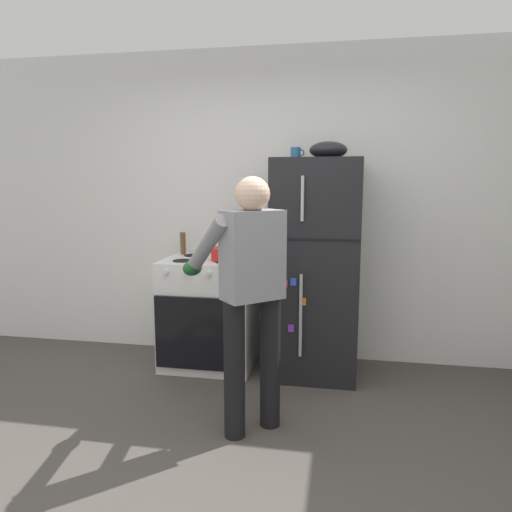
{
  "coord_description": "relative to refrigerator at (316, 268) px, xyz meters",
  "views": [
    {
      "loc": [
        0.61,
        -2.21,
        1.56
      ],
      "look_at": [
        -0.04,
        1.32,
        1.0
      ],
      "focal_mm": 33.02,
      "sensor_mm": 36.0,
      "label": 1
    }
  ],
  "objects": [
    {
      "name": "red_pot",
      "position": [
        -0.73,
        -0.05,
        0.11
      ],
      "size": [
        0.35,
        0.25,
        0.1
      ],
      "color": "red",
      "rests_on": "stove_range"
    },
    {
      "name": "stove_range",
      "position": [
        -0.89,
        -0.01,
        -0.41
      ],
      "size": [
        0.76,
        0.67,
        0.93
      ],
      "color": "white",
      "rests_on": "ground"
    },
    {
      "name": "coffee_mug",
      "position": [
        -0.18,
        0.05,
        0.92
      ],
      "size": [
        0.11,
        0.08,
        0.1
      ],
      "color": "#2D6093",
      "rests_on": "refrigerator"
    },
    {
      "name": "ground",
      "position": [
        -0.41,
        -1.57,
        -0.87
      ],
      "size": [
        8.0,
        8.0,
        0.0
      ],
      "primitive_type": "plane",
      "color": "#4C4742"
    },
    {
      "name": "mixing_bowl",
      "position": [
        0.08,
        0.0,
        0.94
      ],
      "size": [
        0.29,
        0.29,
        0.13
      ],
      "primitive_type": "ellipsoid",
      "color": "black",
      "rests_on": "refrigerator"
    },
    {
      "name": "kitchen_wall_back",
      "position": [
        -0.41,
        0.38,
        0.48
      ],
      "size": [
        6.0,
        0.1,
        2.7
      ],
      "primitive_type": "cube",
      "color": "white",
      "rests_on": "ground"
    },
    {
      "name": "person_cook",
      "position": [
        -0.35,
        -1.0,
        0.09
      ],
      "size": [
        0.7,
        0.75,
        1.6
      ],
      "color": "black",
      "rests_on": "ground"
    },
    {
      "name": "refrigerator",
      "position": [
        0.0,
        0.0,
        0.0
      ],
      "size": [
        0.68,
        0.72,
        1.74
      ],
      "color": "black",
      "rests_on": "ground"
    },
    {
      "name": "pepper_mill",
      "position": [
        -1.19,
        0.2,
        0.15
      ],
      "size": [
        0.05,
        0.05,
        0.19
      ],
      "primitive_type": "cylinder",
      "color": "brown",
      "rests_on": "stove_range"
    }
  ]
}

